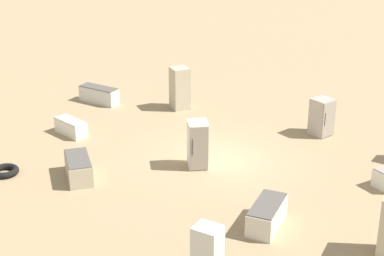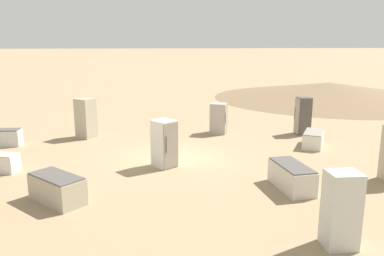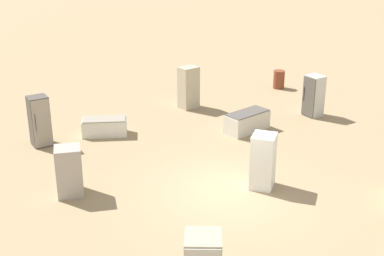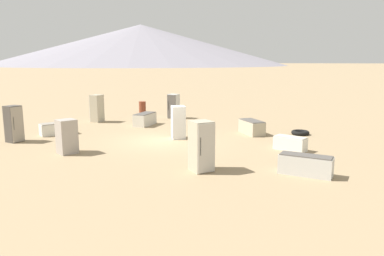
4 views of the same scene
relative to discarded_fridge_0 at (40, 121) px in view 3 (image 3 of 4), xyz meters
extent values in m
plane|color=#9E8460|center=(7.02, 2.48, -0.90)|extent=(1000.00, 1000.00, 0.00)
cube|color=#4C4742|center=(-0.02, 0.00, 0.00)|extent=(0.73, 0.77, 1.81)
cube|color=gray|center=(0.30, -0.06, 0.00)|extent=(0.16, 0.63, 1.73)
cylinder|color=#2D2D2D|center=(0.28, -0.29, 0.09)|extent=(0.02, 0.02, 0.63)
cube|color=silver|center=(4.73, 9.69, -0.06)|extent=(0.76, 0.68, 1.69)
cube|color=#56514C|center=(4.68, 9.39, -0.06)|extent=(0.65, 0.14, 1.62)
cylinder|color=#2D2D2D|center=(4.44, 9.40, 0.03)|extent=(0.02, 0.02, 0.59)
cube|color=#A89E93|center=(3.95, -1.15, -0.16)|extent=(0.99, 1.00, 1.49)
cube|color=gray|center=(3.63, -0.97, -0.16)|extent=(0.39, 0.64, 1.43)
cylinder|color=#2D2D2D|center=(3.73, -0.73, -0.08)|extent=(0.02, 0.02, 0.52)
cube|color=#B2A88E|center=(0.55, 6.59, -0.01)|extent=(0.65, 0.80, 1.79)
cube|color=silver|center=(0.24, 6.61, -0.01)|extent=(0.09, 0.73, 1.72)
cylinder|color=#2D2D2D|center=(0.22, 6.88, 0.08)|extent=(0.02, 0.02, 0.63)
cube|color=silver|center=(0.73, 2.20, -0.60)|extent=(1.60, 1.77, 0.61)
cube|color=gray|center=(0.73, 2.20, -0.27)|extent=(1.53, 1.69, 0.04)
cube|color=white|center=(7.44, 3.34, -0.06)|extent=(0.94, 0.96, 1.69)
cube|color=gray|center=(7.25, 3.67, -0.06)|extent=(0.58, 0.35, 1.63)
cylinder|color=#2D2D2D|center=(7.44, 3.81, 0.03)|extent=(0.02, 0.02, 0.59)
cube|color=beige|center=(4.07, 6.40, -0.54)|extent=(0.82, 1.79, 0.73)
cube|color=#56514C|center=(4.07, 6.40, -0.16)|extent=(0.79, 1.72, 0.04)
cylinder|color=brown|center=(1.37, 11.65, -0.48)|extent=(0.53, 0.53, 0.86)
camera|label=1|loc=(0.08, 22.51, 9.07)|focal=60.00mm
camera|label=2|loc=(9.60, 16.08, 3.37)|focal=35.00mm
camera|label=3|loc=(16.62, -7.93, 6.66)|focal=50.00mm
camera|label=4|loc=(14.12, -14.52, 3.11)|focal=35.00mm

